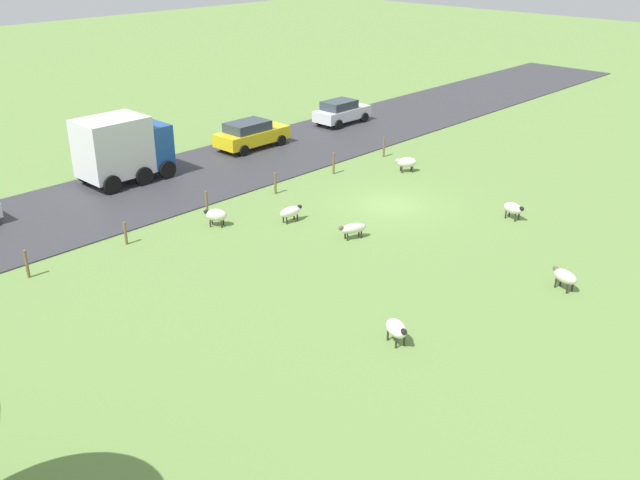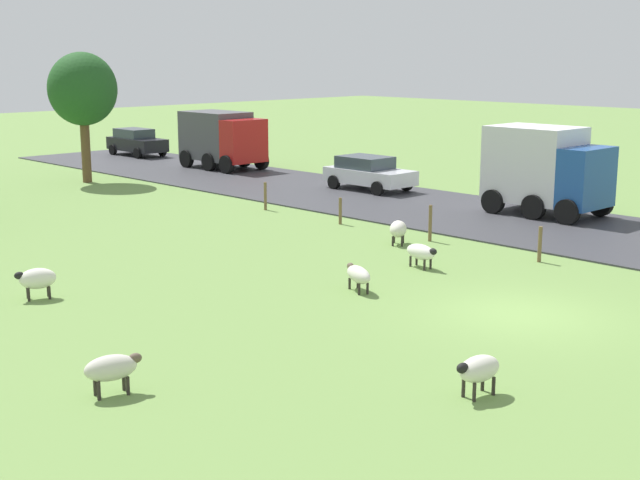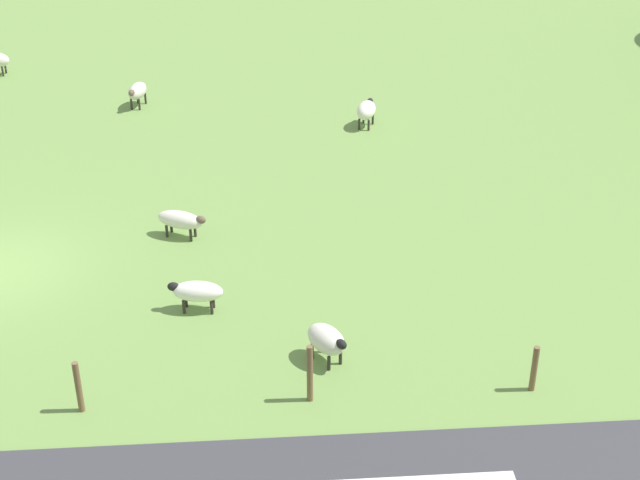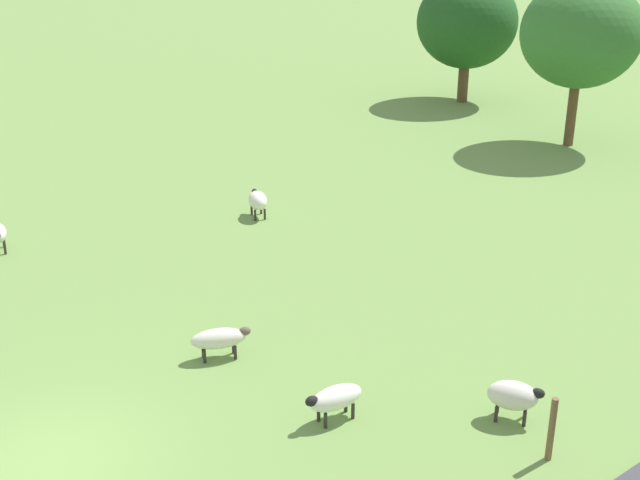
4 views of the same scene
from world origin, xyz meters
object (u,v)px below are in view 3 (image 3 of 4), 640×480
at_px(sheep_1, 137,91).
at_px(sheep_5, 366,110).
at_px(sheep_2, 181,220).
at_px(sheep_3, 197,291).
at_px(sheep_7, 327,340).

height_order(sheep_1, sheep_5, sheep_5).
relative_size(sheep_2, sheep_5, 1.18).
distance_m(sheep_1, sheep_3, 12.28).
xyz_separation_m(sheep_2, sheep_7, (5.34, 3.19, 0.06)).
bearing_deg(sheep_7, sheep_1, -160.25).
distance_m(sheep_5, sheep_7, 12.10).
relative_size(sheep_3, sheep_5, 1.11).
height_order(sheep_1, sheep_3, sheep_1).
bearing_deg(sheep_5, sheep_7, -10.33).
relative_size(sheep_5, sheep_7, 1.01).
bearing_deg(sheep_2, sheep_7, 30.84).
bearing_deg(sheep_1, sheep_5, 73.24).
height_order(sheep_1, sheep_2, sheep_1).
bearing_deg(sheep_5, sheep_2, -39.19).
distance_m(sheep_3, sheep_5, 10.99).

